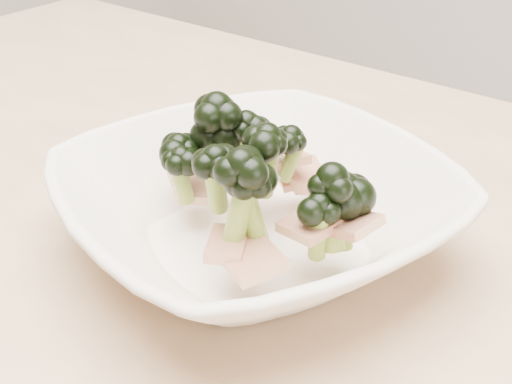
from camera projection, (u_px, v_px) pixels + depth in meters
dining_table at (175, 303)px, 0.64m from camera, size 1.20×0.80×0.75m
broccoli_dish at (256, 204)px, 0.52m from camera, size 0.36×0.36×0.12m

